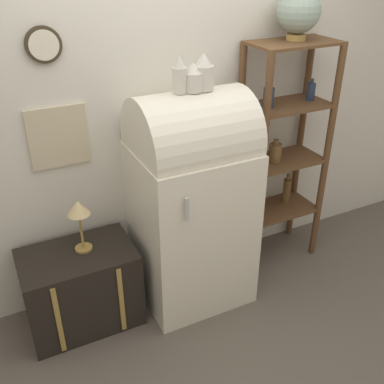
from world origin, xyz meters
TOP-DOWN VIEW (x-y plane):
  - ground_plane at (0.00, 0.00)m, footprint 12.00×12.00m
  - wall_back at (-0.00, 0.57)m, footprint 7.00×0.09m
  - refrigerator at (-0.00, 0.23)m, footprint 0.73×0.68m
  - suitcase_trunk at (-0.79, 0.28)m, footprint 0.72×0.47m
  - shelf_unit at (0.82, 0.35)m, footprint 0.63×0.36m
  - globe at (0.85, 0.38)m, footprint 0.29×0.29m
  - vase_left at (-0.08, 0.23)m, footprint 0.08×0.08m
  - vase_center at (0.01, 0.22)m, footprint 0.12×0.12m
  - vase_right at (0.08, 0.22)m, footprint 0.12×0.12m
  - desk_lamp at (-0.73, 0.30)m, footprint 0.14×0.14m

SIDE VIEW (x-z plane):
  - ground_plane at x=0.00m, z-range 0.00..0.00m
  - suitcase_trunk at x=-0.79m, z-range 0.00..0.55m
  - refrigerator at x=0.00m, z-range 0.03..1.54m
  - desk_lamp at x=-0.73m, z-range 0.65..1.01m
  - shelf_unit at x=0.82m, z-range 0.10..1.81m
  - wall_back at x=0.00m, z-range 0.00..2.70m
  - vase_center at x=0.01m, z-range 1.50..1.67m
  - vase_right at x=0.08m, z-range 1.50..1.72m
  - vase_left at x=-0.08m, z-range 1.50..1.73m
  - globe at x=0.85m, z-range 1.72..2.05m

